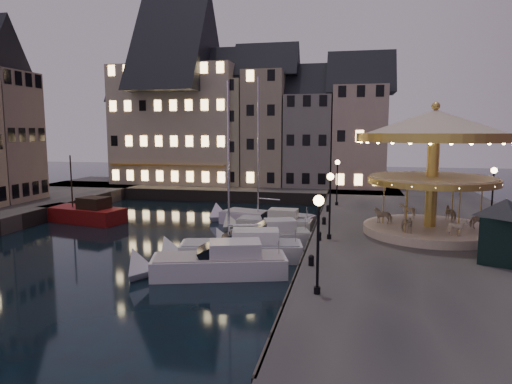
% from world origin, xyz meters
% --- Properties ---
extents(ground, '(160.00, 160.00, 0.00)m').
position_xyz_m(ground, '(0.00, 0.00, 0.00)').
color(ground, black).
rests_on(ground, ground).
extents(quay_east, '(16.00, 56.00, 1.30)m').
position_xyz_m(quay_east, '(14.00, 6.00, 0.65)').
color(quay_east, '#474442').
rests_on(quay_east, ground).
extents(quay_north, '(44.00, 12.00, 1.30)m').
position_xyz_m(quay_north, '(-8.00, 28.00, 0.65)').
color(quay_north, '#474442').
rests_on(quay_north, ground).
extents(quaywall_e, '(0.15, 44.00, 1.30)m').
position_xyz_m(quaywall_e, '(6.00, 6.00, 0.65)').
color(quaywall_e, '#47423A').
rests_on(quaywall_e, ground).
extents(quaywall_n, '(48.00, 0.15, 1.30)m').
position_xyz_m(quaywall_n, '(-6.00, 22.00, 0.65)').
color(quaywall_n, '#47423A').
rests_on(quaywall_n, ground).
extents(streetlamp_a, '(0.44, 0.44, 4.17)m').
position_xyz_m(streetlamp_a, '(7.20, -9.00, 4.02)').
color(streetlamp_a, black).
rests_on(streetlamp_a, quay_east).
extents(streetlamp_b, '(0.44, 0.44, 4.17)m').
position_xyz_m(streetlamp_b, '(7.20, 1.00, 4.02)').
color(streetlamp_b, black).
rests_on(streetlamp_b, quay_east).
extents(streetlamp_c, '(0.44, 0.44, 4.17)m').
position_xyz_m(streetlamp_c, '(7.20, 14.50, 4.02)').
color(streetlamp_c, black).
rests_on(streetlamp_c, quay_east).
extents(streetlamp_d, '(0.44, 0.44, 4.17)m').
position_xyz_m(streetlamp_d, '(18.50, 8.00, 4.02)').
color(streetlamp_d, black).
rests_on(streetlamp_d, quay_east).
extents(bollard_a, '(0.30, 0.30, 0.57)m').
position_xyz_m(bollard_a, '(6.60, -5.00, 1.60)').
color(bollard_a, black).
rests_on(bollard_a, quay_east).
extents(bollard_b, '(0.30, 0.30, 0.57)m').
position_xyz_m(bollard_b, '(6.60, 0.50, 1.60)').
color(bollard_b, black).
rests_on(bollard_b, quay_east).
extents(bollard_c, '(0.30, 0.30, 0.57)m').
position_xyz_m(bollard_c, '(6.60, 5.50, 1.60)').
color(bollard_c, black).
rests_on(bollard_c, quay_east).
extents(bollard_d, '(0.30, 0.30, 0.57)m').
position_xyz_m(bollard_d, '(6.60, 11.00, 1.60)').
color(bollard_d, black).
rests_on(bollard_d, quay_east).
extents(townhouse_na, '(5.50, 8.00, 12.80)m').
position_xyz_m(townhouse_na, '(-19.50, 30.00, 7.78)').
color(townhouse_na, gray).
rests_on(townhouse_na, quay_north).
extents(townhouse_nb, '(6.16, 8.00, 13.80)m').
position_xyz_m(townhouse_nb, '(-14.05, 30.00, 8.28)').
color(townhouse_nb, slate).
rests_on(townhouse_nb, quay_north).
extents(townhouse_nc, '(6.82, 8.00, 14.80)m').
position_xyz_m(townhouse_nc, '(-8.00, 30.00, 8.78)').
color(townhouse_nc, tan).
rests_on(townhouse_nc, quay_north).
extents(townhouse_nd, '(5.50, 8.00, 15.80)m').
position_xyz_m(townhouse_nd, '(-2.25, 30.00, 9.28)').
color(townhouse_nd, tan).
rests_on(townhouse_nd, quay_north).
extents(townhouse_ne, '(6.16, 8.00, 12.80)m').
position_xyz_m(townhouse_ne, '(3.20, 30.00, 7.78)').
color(townhouse_ne, gray).
rests_on(townhouse_ne, quay_north).
extents(townhouse_nf, '(6.82, 8.00, 13.80)m').
position_xyz_m(townhouse_nf, '(9.25, 30.00, 8.28)').
color(townhouse_nf, '#B7A08E').
rests_on(townhouse_nf, quay_north).
extents(hotel_corner, '(17.60, 9.00, 16.80)m').
position_xyz_m(hotel_corner, '(-14.00, 30.00, 9.78)').
color(hotel_corner, '#C1B696').
rests_on(hotel_corner, quay_north).
extents(motorboat_b, '(8.53, 4.64, 2.15)m').
position_xyz_m(motorboat_b, '(0.97, -3.80, 0.64)').
color(motorboat_b, silver).
rests_on(motorboat_b, ground).
extents(motorboat_c, '(8.67, 3.83, 11.48)m').
position_xyz_m(motorboat_c, '(1.42, -0.49, 0.68)').
color(motorboat_c, white).
rests_on(motorboat_c, ground).
extents(motorboat_d, '(6.54, 3.92, 2.15)m').
position_xyz_m(motorboat_d, '(2.65, 3.05, 0.64)').
color(motorboat_d, silver).
rests_on(motorboat_d, ground).
extents(motorboat_e, '(6.96, 2.19, 2.15)m').
position_xyz_m(motorboat_e, '(2.16, 7.66, 0.64)').
color(motorboat_e, silver).
rests_on(motorboat_e, ground).
extents(motorboat_f, '(9.19, 4.76, 12.27)m').
position_xyz_m(motorboat_f, '(0.89, 10.34, 0.53)').
color(motorboat_f, silver).
rests_on(motorboat_f, ground).
extents(red_fishing_boat, '(8.45, 4.37, 6.11)m').
position_xyz_m(red_fishing_boat, '(-14.92, 8.56, 0.71)').
color(red_fishing_boat, maroon).
rests_on(red_fishing_boat, ground).
extents(carousel, '(9.83, 9.83, 8.60)m').
position_xyz_m(carousel, '(13.64, 3.80, 6.96)').
color(carousel, '#C5B598').
rests_on(carousel, quay_east).
extents(ticket_kiosk, '(3.26, 3.26, 3.82)m').
position_xyz_m(ticket_kiosk, '(16.19, -2.55, 3.57)').
color(ticket_kiosk, black).
rests_on(ticket_kiosk, quay_east).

